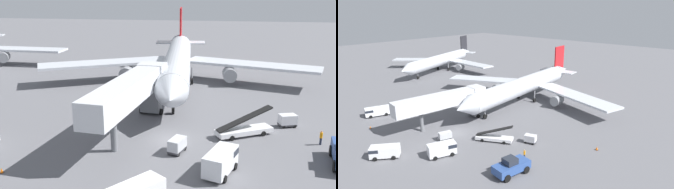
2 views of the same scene
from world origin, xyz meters
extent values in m
plane|color=slate|center=(0.00, 0.00, 0.00)|extent=(300.00, 300.00, 0.00)
cylinder|color=silver|center=(-2.18, 22.69, 4.32)|extent=(7.55, 36.22, 4.33)
cone|color=silver|center=(-0.37, 2.66, 4.32)|extent=(4.61, 4.63, 4.24)
cone|color=silver|center=(-4.10, 43.91, 4.64)|extent=(4.69, 6.97, 4.11)
cube|color=red|center=(-3.95, 42.26, 8.65)|extent=(0.83, 5.22, 6.93)
cube|color=silver|center=(-1.32, 42.02, 4.86)|extent=(5.52, 4.24, 0.24)
cube|color=silver|center=(-6.50, 41.55, 4.86)|extent=(5.52, 4.24, 0.24)
cube|color=silver|center=(10.32, 27.22, 3.34)|extent=(23.63, 11.68, 0.44)
cube|color=silver|center=(-15.29, 24.90, 3.34)|extent=(22.94, 15.19, 0.44)
cylinder|color=gray|center=(6.54, 25.37, 1.91)|extent=(2.57, 3.20, 2.31)
cylinder|color=gray|center=(-11.24, 23.76, 1.91)|extent=(2.57, 3.20, 2.31)
cylinder|color=gray|center=(-0.92, 8.72, 1.78)|extent=(0.28, 0.28, 2.47)
cylinder|color=black|center=(-0.92, 8.72, 0.55)|extent=(0.45, 1.13, 1.10)
cylinder|color=gray|center=(0.10, 25.07, 1.78)|extent=(0.28, 0.28, 2.47)
cylinder|color=black|center=(0.10, 25.07, 0.55)|extent=(0.45, 1.13, 1.10)
cylinder|color=gray|center=(-4.86, 24.62, 1.78)|extent=(0.28, 0.28, 2.47)
cylinder|color=black|center=(-4.86, 24.62, 0.55)|extent=(0.45, 1.13, 1.10)
cube|color=silver|center=(-4.91, -0.52, 5.37)|extent=(5.09, 17.97, 2.70)
cube|color=red|center=(-6.42, -0.34, 5.37)|extent=(1.81, 14.80, 0.44)
cube|color=silver|center=(-3.78, 8.88, 5.37)|extent=(3.76, 3.19, 2.84)
cube|color=#232833|center=(-3.63, 10.17, 5.62)|extent=(3.31, 0.63, 0.90)
cube|color=slate|center=(-3.85, 8.28, 2.21)|extent=(2.75, 2.09, 3.62)
cylinder|color=black|center=(-5.27, 8.45, 0.40)|extent=(0.39, 0.83, 0.80)
cylinder|color=black|center=(-2.44, 8.11, 0.40)|extent=(0.39, 0.83, 0.80)
cylinder|color=slate|center=(-5.33, -4.04, 2.01)|extent=(0.70, 0.70, 4.02)
cube|color=#2D4C8E|center=(17.66, -3.84, 1.16)|extent=(3.35, 5.89, 1.22)
cube|color=#232833|center=(17.62, -4.11, 2.22)|extent=(2.03, 2.05, 0.90)
cylinder|color=black|center=(18.59, -5.81, 0.55)|extent=(0.56, 1.15, 1.10)
cylinder|color=black|center=(16.20, -5.45, 0.55)|extent=(0.56, 1.15, 1.10)
cylinder|color=black|center=(19.13, -2.23, 0.55)|extent=(0.56, 1.15, 1.10)
cylinder|color=black|center=(16.74, -1.86, 0.55)|extent=(0.56, 1.15, 1.10)
cube|color=white|center=(8.17, 2.30, 0.57)|extent=(6.83, 4.86, 0.55)
cube|color=black|center=(8.17, 2.30, 2.05)|extent=(6.46, 4.14, 2.34)
cylinder|color=black|center=(9.53, 4.04, 0.30)|extent=(0.63, 0.48, 0.60)
cylinder|color=black|center=(10.38, 2.48, 0.30)|extent=(0.63, 0.48, 0.60)
cylinder|color=black|center=(5.97, 2.11, 0.30)|extent=(0.63, 0.48, 0.60)
cylinder|color=black|center=(6.81, 0.55, 0.30)|extent=(0.63, 0.48, 0.60)
cube|color=silver|center=(5.67, -7.38, 1.25)|extent=(3.32, 4.89, 1.92)
cube|color=#1E232D|center=(6.19, -5.94, 1.67)|extent=(2.31, 2.01, 0.61)
cylinder|color=black|center=(5.28, -5.76, 0.34)|extent=(0.55, 0.76, 0.68)
cylinder|color=black|center=(7.01, -6.38, 0.34)|extent=(0.55, 0.76, 0.68)
cylinder|color=black|center=(4.34, -8.39, 0.34)|extent=(0.55, 0.76, 0.68)
cylinder|color=black|center=(6.06, -9.01, 0.34)|extent=(0.55, 0.76, 0.68)
cube|color=white|center=(-0.64, -13.91, 1.16)|extent=(4.32, 4.76, 1.74)
cube|color=#1E232D|center=(-1.60, -15.12, 1.54)|extent=(2.43, 2.35, 0.56)
cylinder|color=black|center=(-0.79, -15.58, 0.34)|extent=(0.69, 0.75, 0.68)
cylinder|color=black|center=(-2.24, -14.44, 0.34)|extent=(0.69, 0.75, 0.68)
cylinder|color=black|center=(0.95, -13.37, 0.34)|extent=(0.69, 0.75, 0.68)
cylinder|color=black|center=(-0.50, -12.23, 0.34)|extent=(0.69, 0.75, 0.68)
cube|color=white|center=(-20.12, -5.94, 1.12)|extent=(3.59, 5.56, 1.66)
cube|color=#1E232D|center=(-20.67, -7.61, 1.49)|extent=(2.52, 2.23, 0.53)
cylinder|color=black|center=(-19.68, -7.78, 0.34)|extent=(0.57, 0.76, 0.68)
cylinder|color=black|center=(-21.57, -7.15, 0.34)|extent=(0.57, 0.76, 0.68)
cylinder|color=black|center=(-18.68, -4.73, 0.34)|extent=(0.57, 0.76, 0.68)
cylinder|color=black|center=(-20.57, -4.11, 0.34)|extent=(0.57, 0.76, 0.68)
cube|color=#38383D|center=(13.52, 6.00, 0.29)|extent=(2.31, 1.81, 0.22)
cube|color=silver|center=(13.52, 6.00, 0.98)|extent=(2.31, 1.81, 1.15)
cylinder|color=black|center=(13.02, 5.24, 0.18)|extent=(0.38, 0.22, 0.36)
cylinder|color=black|center=(12.67, 6.34, 0.18)|extent=(0.38, 0.22, 0.36)
cylinder|color=black|center=(14.37, 5.66, 0.18)|extent=(0.38, 0.22, 0.36)
cylinder|color=black|center=(14.02, 6.77, 0.18)|extent=(0.38, 0.22, 0.36)
cube|color=#38383D|center=(1.18, -3.40, 0.29)|extent=(1.86, 2.54, 0.22)
cube|color=silver|center=(1.18, -3.40, 0.96)|extent=(1.86, 2.54, 1.11)
cylinder|color=black|center=(1.46, -4.33, 0.18)|extent=(0.23, 0.38, 0.36)
cylinder|color=black|center=(0.40, -3.98, 0.18)|extent=(0.23, 0.38, 0.36)
cylinder|color=black|center=(1.95, -2.81, 0.18)|extent=(0.23, 0.38, 0.36)
cylinder|color=black|center=(0.89, -2.46, 0.18)|extent=(0.23, 0.38, 0.36)
cylinder|color=#1E2333|center=(-21.97, -0.98, 0.41)|extent=(0.34, 0.34, 0.82)
cylinder|color=orange|center=(-21.97, -0.98, 1.14)|extent=(0.45, 0.45, 0.65)
sphere|color=tan|center=(-21.97, -0.98, 1.59)|extent=(0.22, 0.22, 0.22)
cylinder|color=#1E2333|center=(16.29, 0.89, 0.39)|extent=(0.29, 0.29, 0.78)
cylinder|color=orange|center=(16.29, 0.89, 1.09)|extent=(0.38, 0.38, 0.62)
sphere|color=tan|center=(16.29, 0.89, 1.53)|extent=(0.21, 0.21, 0.21)
cube|color=black|center=(-14.22, -10.30, 0.01)|extent=(0.33, 0.33, 0.03)
cone|color=orange|center=(-14.22, -10.30, 0.27)|extent=(0.28, 0.28, 0.48)
cube|color=black|center=(23.57, 11.52, 0.01)|extent=(0.45, 0.45, 0.03)
cone|color=orange|center=(23.57, 11.52, 0.35)|extent=(0.38, 0.38, 0.66)
cylinder|color=silver|center=(-47.75, 30.77, 4.15)|extent=(15.36, 32.57, 3.99)
cone|color=silver|center=(-41.25, 13.34, 4.15)|extent=(5.04, 5.06, 3.91)
cone|color=silver|center=(-54.62, 49.24, 4.45)|extent=(5.69, 7.07, 3.79)
cube|color=#232328|center=(-54.09, 47.80, 8.14)|extent=(2.02, 4.64, 6.39)
cube|color=silver|center=(-51.69, 48.23, 4.65)|extent=(5.71, 4.95, 0.24)
cube|color=silver|center=(-56.18, 46.55, 4.65)|extent=(5.71, 4.95, 0.24)
cube|color=silver|center=(-38.37, 37.27, 3.25)|extent=(19.83, 5.35, 0.44)
cube|color=silver|center=(-59.08, 29.55, 3.25)|extent=(17.79, 16.85, 0.44)
cylinder|color=gray|center=(-41.06, 34.89, 1.92)|extent=(2.94, 3.32, 2.12)
cylinder|color=gray|center=(-55.49, 29.52, 1.92)|extent=(2.94, 3.32, 2.12)
cylinder|color=gray|center=(-43.22, 18.61, 1.75)|extent=(0.28, 0.28, 2.40)
cylinder|color=black|center=(-43.22, 18.61, 0.55)|extent=(0.71, 1.15, 1.10)
cylinder|color=gray|center=(-46.29, 33.45, 1.75)|extent=(0.28, 0.28, 2.40)
cylinder|color=black|center=(-46.29, 33.45, 0.55)|extent=(0.71, 1.15, 1.10)
cylinder|color=gray|center=(-50.59, 31.84, 1.75)|extent=(0.28, 0.28, 2.40)
cylinder|color=black|center=(-50.59, 31.84, 0.55)|extent=(0.71, 1.15, 1.10)
camera|label=1|loc=(5.71, -39.40, 16.62)|focal=40.77mm
camera|label=2|loc=(42.81, -32.75, 23.80)|focal=31.77mm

